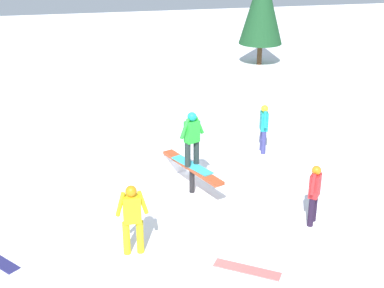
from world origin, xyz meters
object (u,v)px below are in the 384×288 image
(main_rider_on_rail, at_px, (192,139))
(pine_tree_near, at_px, (262,4))
(rail_feature, at_px, (192,170))
(bystander_yellow, at_px, (132,216))
(loose_snowboard_coral, at_px, (247,270))
(bystander_red, at_px, (314,192))
(bystander_teal, at_px, (264,126))

(main_rider_on_rail, bearing_deg, pine_tree_near, 128.05)
(main_rider_on_rail, height_order, pine_tree_near, pine_tree_near)
(rail_feature, relative_size, bystander_yellow, 1.46)
(bystander_yellow, distance_m, loose_snowboard_coral, 2.58)
(rail_feature, relative_size, bystander_red, 1.59)
(rail_feature, distance_m, bystander_red, 3.19)
(bystander_red, bearing_deg, rail_feature, 87.68)
(bystander_yellow, xyz_separation_m, bystander_red, (-0.32, 4.18, -0.07))
(bystander_red, height_order, loose_snowboard_coral, bystander_red)
(bystander_red, bearing_deg, pine_tree_near, 24.71)
(pine_tree_near, bearing_deg, bystander_red, -14.24)
(bystander_teal, xyz_separation_m, loose_snowboard_coral, (5.63, -2.29, -0.83))
(bystander_teal, distance_m, loose_snowboard_coral, 6.13)
(bystander_yellow, distance_m, bystander_red, 4.20)
(bystander_teal, relative_size, pine_tree_near, 0.32)
(bystander_teal, xyz_separation_m, pine_tree_near, (-10.21, 3.39, 2.04))
(bystander_red, relative_size, pine_tree_near, 0.31)
(loose_snowboard_coral, bearing_deg, pine_tree_near, 104.43)
(bystander_yellow, relative_size, pine_tree_near, 0.34)
(bystander_yellow, height_order, loose_snowboard_coral, bystander_yellow)
(main_rider_on_rail, bearing_deg, rail_feature, 0.00)
(bystander_yellow, height_order, bystander_teal, bystander_yellow)
(loose_snowboard_coral, bearing_deg, bystander_teal, 102.04)
(rail_feature, bearing_deg, main_rider_on_rail, 0.00)
(rail_feature, height_order, bystander_yellow, bystander_yellow)
(bystander_teal, bearing_deg, bystander_red, -173.04)
(rail_feature, distance_m, bystander_teal, 3.40)
(bystander_yellow, bearing_deg, loose_snowboard_coral, -25.00)
(rail_feature, height_order, loose_snowboard_coral, rail_feature)
(loose_snowboard_coral, relative_size, pine_tree_near, 0.29)
(main_rider_on_rail, distance_m, bystander_yellow, 3.07)
(bystander_yellow, distance_m, bystander_teal, 6.35)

